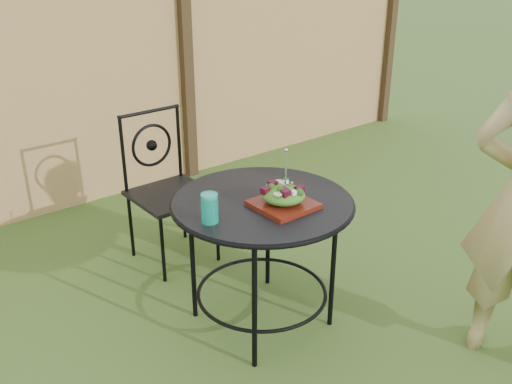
# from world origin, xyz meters

# --- Properties ---
(ground) EXTENTS (60.00, 60.00, 0.00)m
(ground) POSITION_xyz_m (0.00, 0.00, 0.00)
(ground) COLOR #264616
(ground) RESTS_ON ground
(fence) EXTENTS (8.00, 0.12, 1.90)m
(fence) POSITION_xyz_m (-0.00, 2.19, 0.95)
(fence) COLOR tan
(fence) RESTS_ON ground
(patio_table) EXTENTS (0.92, 0.92, 0.72)m
(patio_table) POSITION_xyz_m (0.44, 0.13, 0.59)
(patio_table) COLOR black
(patio_table) RESTS_ON ground
(patio_chair) EXTENTS (0.46, 0.46, 0.95)m
(patio_chair) POSITION_xyz_m (0.42, 1.06, 0.50)
(patio_chair) COLOR black
(patio_chair) RESTS_ON ground
(salad_plate) EXTENTS (0.27, 0.27, 0.02)m
(salad_plate) POSITION_xyz_m (0.47, 0.01, 0.74)
(salad_plate) COLOR #400E09
(salad_plate) RESTS_ON patio_table
(salad) EXTENTS (0.21, 0.21, 0.08)m
(salad) POSITION_xyz_m (0.47, 0.01, 0.79)
(salad) COLOR #235614
(salad) RESTS_ON salad_plate
(fork) EXTENTS (0.01, 0.01, 0.18)m
(fork) POSITION_xyz_m (0.48, 0.01, 0.92)
(fork) COLOR silver
(fork) RESTS_ON salad
(drinking_glass) EXTENTS (0.08, 0.08, 0.14)m
(drinking_glass) POSITION_xyz_m (0.10, 0.10, 0.79)
(drinking_glass) COLOR #0C927A
(drinking_glass) RESTS_ON patio_table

